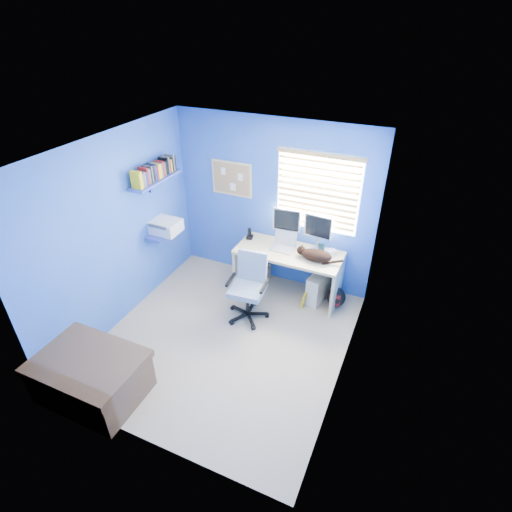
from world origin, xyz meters
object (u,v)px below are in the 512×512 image
at_px(office_chair, 249,295).
at_px(tower_pc, 318,287).
at_px(cat, 316,255).
at_px(laptop, 282,242).
at_px(desk, 288,273).

bearing_deg(office_chair, tower_pc, 42.12).
distance_m(cat, tower_pc, 0.60).
distance_m(laptop, cat, 0.54).
distance_m(desk, office_chair, 0.76).
bearing_deg(cat, office_chair, -134.60).
height_order(tower_pc, office_chair, office_chair).
xyz_separation_m(laptop, cat, (0.53, -0.09, -0.03)).
distance_m(desk, tower_pc, 0.49).
bearing_deg(cat, tower_pc, 64.54).
height_order(cat, office_chair, office_chair).
height_order(laptop, office_chair, laptop).
bearing_deg(desk, office_chair, -115.14).
bearing_deg(tower_pc, desk, -165.19).
bearing_deg(laptop, office_chair, -104.72).
height_order(laptop, tower_pc, laptop).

